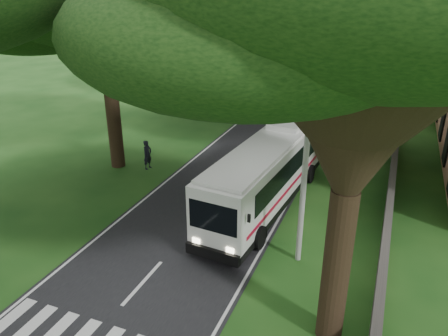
# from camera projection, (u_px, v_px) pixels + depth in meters

# --- Properties ---
(ground) EXTENTS (140.00, 140.00, 0.00)m
(ground) POSITION_uv_depth(u_px,v_px,m) (114.00, 315.00, 16.11)
(ground) COLOR #153F12
(ground) RESTS_ON ground
(road) EXTENTS (8.00, 120.00, 0.04)m
(road) POSITION_uv_depth(u_px,v_px,m) (285.00, 124.00, 37.40)
(road) COLOR black
(road) RESTS_ON ground
(property_wall) EXTENTS (0.35, 50.00, 1.20)m
(property_wall) POSITION_uv_depth(u_px,v_px,m) (397.00, 133.00, 33.25)
(property_wall) COLOR #383533
(property_wall) RESTS_ON ground
(pole_near) EXTENTS (1.60, 0.24, 8.00)m
(pole_near) POSITION_uv_depth(u_px,v_px,m) (305.00, 173.00, 17.68)
(pole_near) COLOR gray
(pole_near) RESTS_ON ground
(pole_mid) EXTENTS (1.60, 0.24, 8.00)m
(pole_mid) POSITION_uv_depth(u_px,v_px,m) (358.00, 78.00, 34.72)
(pole_mid) COLOR gray
(pole_mid) RESTS_ON ground
(pole_far) EXTENTS (1.60, 0.24, 8.00)m
(pole_far) POSITION_uv_depth(u_px,v_px,m) (377.00, 46.00, 51.76)
(pole_far) COLOR gray
(pole_far) RESTS_ON ground
(coach_bus) EXTENTS (3.70, 12.50, 3.63)m
(coach_bus) POSITION_uv_depth(u_px,v_px,m) (268.00, 172.00, 23.30)
(coach_bus) COLOR white
(coach_bus) RESTS_ON ground
(distant_car_b) EXTENTS (2.21, 4.68, 1.48)m
(distant_car_b) POSITION_uv_depth(u_px,v_px,m) (332.00, 58.00, 63.99)
(distant_car_b) COLOR navy
(distant_car_b) RESTS_ON road
(distant_car_c) EXTENTS (2.73, 5.43, 1.51)m
(distant_car_c) POSITION_uv_depth(u_px,v_px,m) (359.00, 62.00, 61.05)
(distant_car_c) COLOR maroon
(distant_car_c) RESTS_ON road
(pedestrian) EXTENTS (0.56, 0.76, 1.92)m
(pedestrian) POSITION_uv_depth(u_px,v_px,m) (147.00, 155.00, 28.24)
(pedestrian) COLOR black
(pedestrian) RESTS_ON ground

